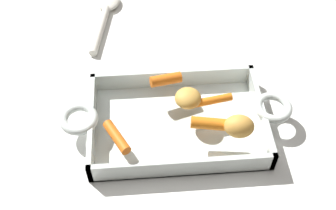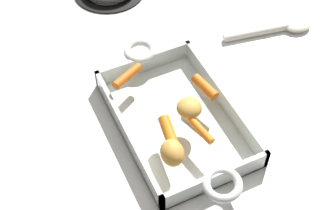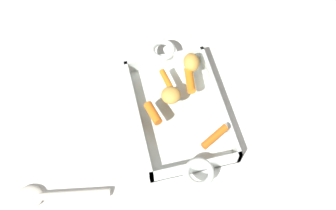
{
  "view_description": "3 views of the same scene",
  "coord_description": "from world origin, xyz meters",
  "views": [
    {
      "loc": [
        0.05,
        0.47,
        0.64
      ],
      "look_at": [
        0.02,
        0.0,
        0.07
      ],
      "focal_mm": 45.4,
      "sensor_mm": 36.0,
      "label": 1
    },
    {
      "loc": [
        -0.5,
        0.25,
        0.74
      ],
      "look_at": [
        -0.0,
        0.02,
        0.07
      ],
      "focal_mm": 50.85,
      "sensor_mm": 36.0,
      "label": 2
    },
    {
      "loc": [
        0.46,
        -0.14,
        0.85
      ],
      "look_at": [
        0.01,
        -0.03,
        0.07
      ],
      "focal_mm": 41.8,
      "sensor_mm": 36.0,
      "label": 3
    }
  ],
  "objects": [
    {
      "name": "potato_golden_large",
      "position": [
        -0.02,
        -0.02,
        0.06
      ],
      "size": [
        0.05,
        0.05,
        0.03
      ],
      "primitive_type": "ellipsoid",
      "rotation": [
        0.0,
        0.0,
        1.61
      ],
      "color": "gold",
      "rests_on": "roasting_dish"
    },
    {
      "name": "baby_carrot_northwest",
      "position": [
        -0.06,
        -0.01,
        0.05
      ],
      "size": [
        0.07,
        0.03,
        0.01
      ],
      "primitive_type": "cylinder",
      "rotation": [
        1.57,
        0.0,
        1.74
      ],
      "color": "orange",
      "rests_on": "roasting_dish"
    },
    {
      "name": "roasting_dish",
      "position": [
        0.0,
        0.0,
        0.02
      ],
      "size": [
        0.42,
        0.21,
        0.05
      ],
      "color": "silver",
      "rests_on": "ground_plane"
    },
    {
      "name": "baby_carrot_center_left",
      "position": [
        0.02,
        -0.07,
        0.06
      ],
      "size": [
        0.06,
        0.03,
        0.03
      ],
      "primitive_type": "cylinder",
      "rotation": [
        1.65,
        0.0,
        4.95
      ],
      "color": "orange",
      "rests_on": "roasting_dish"
    },
    {
      "name": "baby_carrot_southeast",
      "position": [
        0.11,
        0.06,
        0.06
      ],
      "size": [
        0.05,
        0.07,
        0.02
      ],
      "primitive_type": "cylinder",
      "rotation": [
        1.65,
        0.0,
        0.48
      ],
      "color": "orange",
      "rests_on": "roasting_dish"
    },
    {
      "name": "serving_spoon",
      "position": [
        0.14,
        -0.33,
        0.01
      ],
      "size": [
        0.07,
        0.21,
        0.02
      ],
      "rotation": [
        0.0,
        0.0,
        4.54
      ],
      "color": "white",
      "rests_on": "ground_plane"
    },
    {
      "name": "potato_golden_small",
      "position": [
        -0.1,
        0.06,
        0.07
      ],
      "size": [
        0.06,
        0.05,
        0.04
      ],
      "primitive_type": "ellipsoid",
      "rotation": [
        0.0,
        0.0,
        2.99
      ],
      "color": "gold",
      "rests_on": "roasting_dish"
    },
    {
      "name": "ground_plane",
      "position": [
        0.0,
        0.0,
        0.0
      ],
      "size": [
        1.68,
        1.68,
        0.0
      ],
      "primitive_type": "plane",
      "color": "white"
    },
    {
      "name": "baby_carrot_northeast",
      "position": [
        -0.05,
        0.04,
        0.06
      ],
      "size": [
        0.07,
        0.03,
        0.02
      ],
      "primitive_type": "cylinder",
      "rotation": [
        1.61,
        0.0,
        4.57
      ],
      "color": "orange",
      "rests_on": "roasting_dish"
    }
  ]
}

